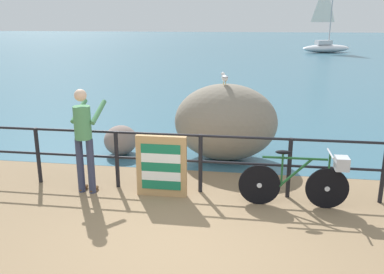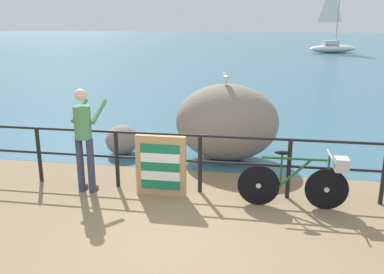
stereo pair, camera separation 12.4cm
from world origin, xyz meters
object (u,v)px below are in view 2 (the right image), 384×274
object	(u,v)px
person_at_railing	(84,135)
breakwater_boulder_main	(227,122)
bicycle	(303,180)
breakwater_boulder_left	(122,140)
folded_deckchair_stack	(161,166)
seagull	(226,78)
sailboat	(333,45)

from	to	relation	value
person_at_railing	breakwater_boulder_main	distance (m)	3.05
bicycle	breakwater_boulder_left	xyz separation A→B (m)	(-3.65, 2.14, -0.15)
person_at_railing	breakwater_boulder_left	distance (m)	2.17
folded_deckchair_stack	breakwater_boulder_left	world-z (taller)	folded_deckchair_stack
folded_deckchair_stack	seagull	bearing A→B (deg)	66.40
breakwater_boulder_main	breakwater_boulder_left	xyz separation A→B (m)	(-2.28, -0.02, -0.48)
folded_deckchair_stack	breakwater_boulder_left	bearing A→B (deg)	123.87
bicycle	folded_deckchair_stack	world-z (taller)	folded_deckchair_stack
breakwater_boulder_left	seagull	world-z (taller)	seagull
bicycle	breakwater_boulder_main	distance (m)	2.58
bicycle	breakwater_boulder_left	bearing A→B (deg)	148.96
person_at_railing	breakwater_boulder_main	xyz separation A→B (m)	(2.21, 2.09, -0.19)
person_at_railing	folded_deckchair_stack	world-z (taller)	person_at_railing
sailboat	breakwater_boulder_main	bearing A→B (deg)	-122.67
breakwater_boulder_main	seagull	bearing A→B (deg)	-117.04
breakwater_boulder_left	seagull	size ratio (longest dim) A/B	2.30
person_at_railing	sailboat	bearing A→B (deg)	-9.78
breakwater_boulder_left	person_at_railing	bearing A→B (deg)	-88.04
breakwater_boulder_main	seagull	xyz separation A→B (m)	(-0.04, -0.07, 0.94)
seagull	breakwater_boulder_main	bearing A→B (deg)	-47.53
breakwater_boulder_left	sailboat	xyz separation A→B (m)	(8.94, 30.21, 0.39)
breakwater_boulder_main	seagull	distance (m)	0.94
bicycle	seagull	distance (m)	2.82
bicycle	breakwater_boulder_main	world-z (taller)	breakwater_boulder_main
person_at_railing	breakwater_boulder_left	bearing A→B (deg)	7.53
person_at_railing	breakwater_boulder_main	bearing A→B (deg)	-40.98
seagull	folded_deckchair_stack	bearing A→B (deg)	135.91
seagull	bicycle	bearing A→B (deg)	-166.53
person_at_railing	folded_deckchair_stack	xyz separation A→B (m)	(1.30, 0.02, -0.47)
bicycle	breakwater_boulder_main	size ratio (longest dim) A/B	0.80
bicycle	person_at_railing	size ratio (longest dim) A/B	0.96
bicycle	seagull	xyz separation A→B (m)	(-1.41, 2.09, 1.27)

